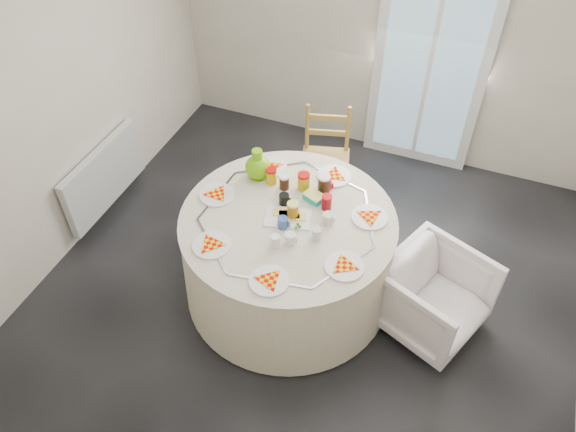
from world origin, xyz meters
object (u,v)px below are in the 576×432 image
at_px(table, 288,257).
at_px(armchair, 436,290).
at_px(wooden_chair, 325,159).
at_px(radiator, 105,177).
at_px(green_pitcher, 258,167).

distance_m(table, armchair, 1.08).
bearing_deg(wooden_chair, armchair, -56.36).
distance_m(radiator, wooden_chair, 1.90).
distance_m(table, green_pitcher, 0.70).
height_order(table, wooden_chair, wooden_chair).
xyz_separation_m(wooden_chair, armchair, (1.16, -1.00, -0.08)).
xyz_separation_m(radiator, green_pitcher, (1.42, 0.07, 0.49)).
bearing_deg(armchair, radiator, 109.01).
bearing_deg(green_pitcher, wooden_chair, 86.29).
relative_size(radiator, wooden_chair, 1.10).
height_order(radiator, armchair, armchair).
relative_size(radiator, green_pitcher, 4.12).
bearing_deg(armchair, table, 116.95).
bearing_deg(green_pitcher, table, -24.30).
bearing_deg(table, wooden_chair, 94.37).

